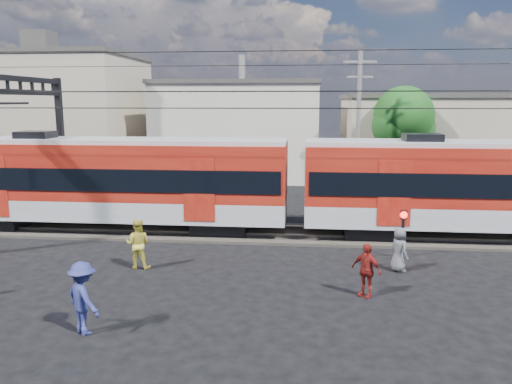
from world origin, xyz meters
TOP-DOWN VIEW (x-y plane):
  - ground at (0.00, 0.00)m, footprint 120.00×120.00m
  - track_bed at (0.00, 8.00)m, footprint 70.00×3.40m
  - rail_near at (0.00, 7.25)m, footprint 70.00×0.12m
  - rail_far at (0.00, 8.75)m, footprint 70.00×0.12m
  - commuter_train at (-5.47, 8.00)m, footprint 50.30×3.08m
  - catenary at (-8.65, 8.00)m, footprint 70.00×9.30m
  - building_west at (-17.00, 24.00)m, footprint 14.28×10.20m
  - building_midwest at (-2.00, 27.00)m, footprint 12.24×12.24m
  - building_mideast at (14.00, 24.00)m, footprint 16.32×10.20m
  - utility_pole_mid at (6.00, 15.00)m, footprint 1.80×0.24m
  - tree_near at (9.19, 18.09)m, footprint 3.82×3.64m
  - pedestrian_b at (-2.67, 3.08)m, footprint 0.87×0.68m
  - pedestrian_c at (-2.38, -1.92)m, footprint 1.38×1.29m
  - pedestrian_d at (4.98, 1.23)m, footprint 1.02×0.90m
  - pedestrian_e at (6.38, 3.65)m, footprint 0.78×0.90m
  - crossing_signal at (6.76, 5.10)m, footprint 0.27×0.27m

SIDE VIEW (x-z plane):
  - ground at x=0.00m, z-range 0.00..0.00m
  - track_bed at x=0.00m, z-range 0.00..0.12m
  - rail_near at x=0.00m, z-range 0.12..0.24m
  - rail_far at x=0.00m, z-range 0.12..0.24m
  - pedestrian_e at x=6.38m, z-range 0.00..1.55m
  - pedestrian_d at x=4.98m, z-range 0.00..1.65m
  - pedestrian_b at x=-2.67m, z-range 0.00..1.77m
  - pedestrian_c at x=-2.38m, z-range 0.00..1.87m
  - crossing_signal at x=6.76m, z-range 0.36..2.19m
  - commuter_train at x=-5.47m, z-range 0.31..4.49m
  - building_mideast at x=14.00m, z-range 0.01..6.31m
  - building_midwest at x=-2.00m, z-range 0.01..7.31m
  - utility_pole_mid at x=6.00m, z-range 0.28..8.78m
  - building_west at x=-17.00m, z-range 0.01..9.31m
  - tree_near at x=9.19m, z-range 1.30..8.02m
  - catenary at x=-8.65m, z-range 1.38..8.89m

